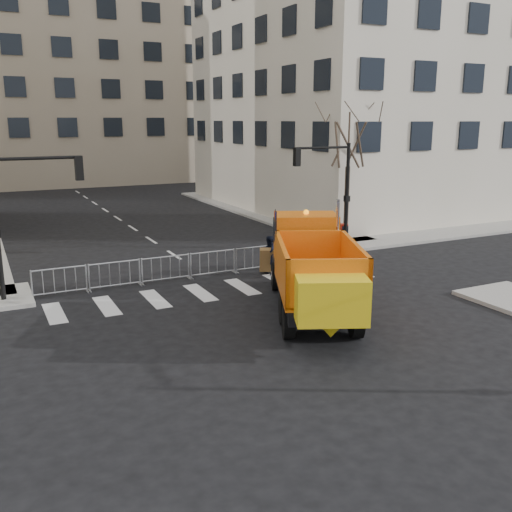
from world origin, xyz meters
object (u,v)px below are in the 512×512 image
cop_a (273,255)px  cop_c (297,249)px  newspaper_box (343,234)px  plow_truck (313,266)px  cop_b (269,254)px

cop_a → cop_c: (1.45, 0.46, 0.01)m
newspaper_box → cop_c: bearing=-130.9°
cop_a → cop_c: bearing=153.3°
plow_truck → newspaper_box: 10.76m
cop_b → cop_c: 1.44m
cop_a → cop_b: bearing=-135.3°
plow_truck → cop_b: size_ratio=6.06×
cop_b → cop_c: size_ratio=0.92×
plow_truck → cop_b: bearing=12.3°
plow_truck → cop_b: 5.60m
cop_c → newspaper_box: cop_c is taller
plow_truck → cop_c: size_ratio=5.60×
plow_truck → cop_c: 6.05m
plow_truck → cop_c: plow_truck is taller
newspaper_box → cop_a: bearing=-134.2°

